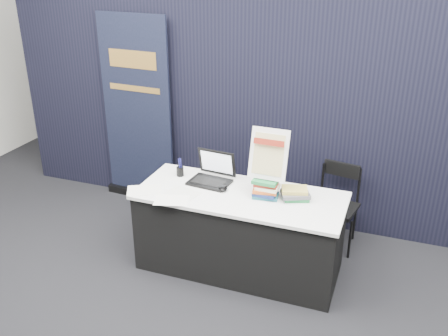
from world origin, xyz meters
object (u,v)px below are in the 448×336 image
at_px(book_stack_tall, 266,188).
at_px(stacking_chair, 337,203).
at_px(info_sign, 269,155).
at_px(display_table, 240,231).
at_px(book_stack_short, 295,194).
at_px(laptop, 211,175).
at_px(pullup_banner, 138,122).

relative_size(book_stack_tall, stacking_chair, 0.26).
height_order(info_sign, stacking_chair, info_sign).
height_order(display_table, book_stack_short, book_stack_short).
xyz_separation_m(display_table, book_stack_tall, (0.22, 0.03, 0.46)).
bearing_deg(book_stack_tall, book_stack_short, 13.01).
xyz_separation_m(laptop, stacking_chair, (1.07, 0.55, -0.36)).
bearing_deg(stacking_chair, display_table, -125.75).
bearing_deg(laptop, stacking_chair, 32.72).
relative_size(book_stack_tall, book_stack_short, 0.80).
bearing_deg(pullup_banner, display_table, -28.41).
xyz_separation_m(book_stack_short, info_sign, (-0.24, -0.02, 0.33)).
xyz_separation_m(book_stack_tall, info_sign, (-0.00, 0.03, 0.29)).
relative_size(info_sign, pullup_banner, 0.21).
bearing_deg(pullup_banner, laptop, -30.09).
bearing_deg(stacking_chair, laptop, -141.96).
distance_m(book_stack_short, stacking_chair, 0.77).
height_order(laptop, stacking_chair, laptop).
distance_m(info_sign, pullup_banner, 1.97).
distance_m(display_table, book_stack_short, 0.63).
distance_m(display_table, stacking_chair, 1.03).
distance_m(laptop, book_stack_short, 0.79).
height_order(book_stack_short, pullup_banner, pullup_banner).
xyz_separation_m(info_sign, pullup_banner, (-1.74, 0.89, -0.20)).
height_order(pullup_banner, stacking_chair, pullup_banner).
relative_size(book_stack_short, stacking_chair, 0.32).
height_order(display_table, pullup_banner, pullup_banner).
bearing_deg(book_stack_tall, pullup_banner, 152.13).
xyz_separation_m(display_table, laptop, (-0.33, 0.15, 0.44)).
bearing_deg(display_table, stacking_chair, 43.52).
relative_size(laptop, pullup_banner, 0.18).
xyz_separation_m(laptop, info_sign, (0.55, -0.10, 0.32)).
height_order(book_stack_tall, pullup_banner, pullup_banner).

